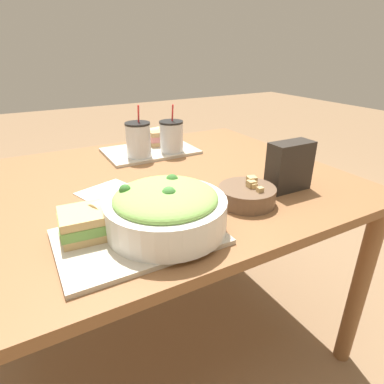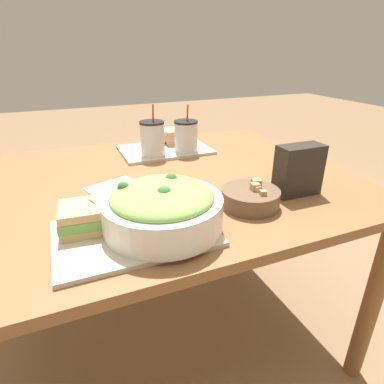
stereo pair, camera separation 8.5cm
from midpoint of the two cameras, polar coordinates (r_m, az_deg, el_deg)
ground_plane at (r=1.55m, az=-7.79°, el=-23.84°), size 12.00×12.00×0.00m
dining_table at (r=1.15m, az=-9.59°, el=-2.05°), size 1.35×1.04×0.73m
tray_near at (r=0.80m, az=-12.45°, el=-7.88°), size 0.38×0.26×0.01m
tray_far at (r=1.43m, az=-9.18°, el=7.20°), size 0.38×0.26×0.01m
salad_bowl at (r=0.78m, az=-7.78°, el=-2.96°), size 0.30×0.30×0.12m
soup_bowl at (r=0.94m, az=7.21°, el=-0.49°), size 0.17×0.17×0.07m
sandwich_near at (r=0.81m, az=-20.90°, el=-5.19°), size 0.14×0.12×0.06m
baguette_near at (r=0.85m, az=-16.55°, el=-2.97°), size 0.13×0.11×0.07m
sandwich_far at (r=1.51m, az=-7.08°, el=9.71°), size 0.14×0.13×0.06m
baguette_far at (r=1.52m, az=-8.28°, el=9.95°), size 0.11×0.09×0.07m
drink_cup_dark at (r=1.33m, az=-11.34°, el=8.88°), size 0.10×0.10×0.21m
drink_cup_red at (r=1.38m, az=-5.46°, el=9.63°), size 0.10×0.10×0.20m
chip_bag at (r=1.05m, az=14.74°, el=4.41°), size 0.14×0.07×0.16m
napkin_folded at (r=1.07m, az=-17.34°, el=0.15°), size 0.19×0.16×0.00m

